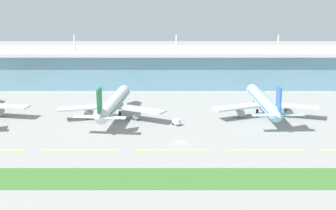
# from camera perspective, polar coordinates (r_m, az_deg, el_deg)

# --- Properties ---
(ground_plane) EXTENTS (600.00, 600.00, 0.00)m
(ground_plane) POSITION_cam_1_polar(r_m,az_deg,el_deg) (202.12, 1.31, -4.05)
(ground_plane) COLOR gray
(terminal_building) EXTENTS (288.00, 34.00, 29.62)m
(terminal_building) POSITION_cam_1_polar(r_m,az_deg,el_deg) (299.79, 0.88, 4.08)
(terminal_building) COLOR #6693A8
(terminal_building) RESTS_ON ground
(airliner_near_middle) EXTENTS (48.50, 59.39, 18.90)m
(airliner_near_middle) POSITION_cam_1_polar(r_m,az_deg,el_deg) (234.45, -5.94, 0.10)
(airliner_near_middle) COLOR silver
(airliner_near_middle) RESTS_ON ground
(airliner_far_middle) EXTENTS (48.74, 59.03, 18.90)m
(airliner_far_middle) POSITION_cam_1_polar(r_m,az_deg,el_deg) (240.37, 10.30, 0.29)
(airliner_far_middle) COLOR #9ED1EA
(airliner_far_middle) RESTS_ON ground
(taxiway_stripe_mid_west) EXTENTS (28.00, 0.70, 0.04)m
(taxiway_stripe_mid_west) POSITION_cam_1_polar(r_m,az_deg,el_deg) (196.22, -9.54, -4.82)
(taxiway_stripe_mid_west) COLOR yellow
(taxiway_stripe_mid_west) RESTS_ON ground
(taxiway_stripe_centre) EXTENTS (28.00, 0.70, 0.04)m
(taxiway_stripe_centre) POSITION_cam_1_polar(r_m,az_deg,el_deg) (193.54, 0.47, -4.89)
(taxiway_stripe_centre) COLOR yellow
(taxiway_stripe_centre) RESTS_ON ground
(taxiway_stripe_mid_east) EXTENTS (28.00, 0.70, 0.04)m
(taxiway_stripe_mid_east) POSITION_cam_1_polar(r_m,az_deg,el_deg) (196.78, 10.46, -4.80)
(taxiway_stripe_mid_east) COLOR yellow
(taxiway_stripe_mid_east) RESTS_ON ground
(grass_verge) EXTENTS (300.00, 18.00, 0.10)m
(grass_verge) POSITION_cam_1_polar(r_m,az_deg,el_deg) (168.02, 1.58, -7.93)
(grass_verge) COLOR #3D702D
(grass_verge) RESTS_ON ground
(baggage_cart) EXTENTS (3.85, 3.79, 2.48)m
(baggage_cart) POSITION_cam_1_polar(r_m,az_deg,el_deg) (223.88, 0.92, -1.88)
(baggage_cart) COLOR silver
(baggage_cart) RESTS_ON ground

